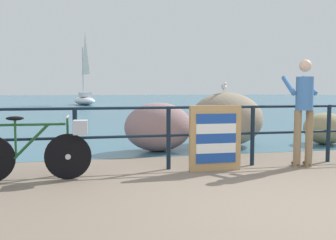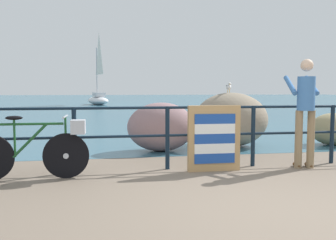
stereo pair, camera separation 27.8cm
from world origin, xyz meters
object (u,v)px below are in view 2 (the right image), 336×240
object	(u,v)px
person_at_railing	(305,108)
folded_deckchair_stack	(214,138)
breakwater_boulder_main	(231,119)
sailboat	(98,97)
seagull	(229,86)
bicycle	(39,147)
breakwater_boulder_right	(333,129)
breakwater_boulder_left	(161,127)

from	to	relation	value
person_at_railing	folded_deckchair_stack	world-z (taller)	person_at_railing
breakwater_boulder_main	sailboat	size ratio (longest dim) A/B	0.27
folded_deckchair_stack	sailboat	distance (m)	26.95
folded_deckchair_stack	seagull	bearing A→B (deg)	66.24
bicycle	breakwater_boulder_right	bearing A→B (deg)	21.25
seagull	sailboat	distance (m)	24.62
person_at_railing	breakwater_boulder_left	size ratio (longest dim) A/B	1.25
person_at_railing	breakwater_boulder_right	xyz separation A→B (m)	(2.02, 2.22, -0.62)
bicycle	seagull	xyz separation A→B (m)	(3.72, 2.57, 0.90)
bicycle	person_at_railing	size ratio (longest dim) A/B	0.96
breakwater_boulder_left	sailboat	size ratio (longest dim) A/B	0.23
folded_deckchair_stack	sailboat	xyz separation A→B (m)	(-2.21, 26.86, 0.19)
bicycle	breakwater_boulder_right	distance (m)	6.59
breakwater_boulder_left	bicycle	bearing A→B (deg)	-134.74
bicycle	breakwater_boulder_main	world-z (taller)	breakwater_boulder_main
folded_deckchair_stack	breakwater_boulder_main	world-z (taller)	breakwater_boulder_main
bicycle	breakwater_boulder_right	size ratio (longest dim) A/B	1.62
breakwater_boulder_left	breakwater_boulder_right	distance (m)	4.09
breakwater_boulder_main	breakwater_boulder_right	bearing A→B (deg)	-5.57
folded_deckchair_stack	breakwater_boulder_right	bearing A→B (deg)	31.73
folded_deckchair_stack	breakwater_boulder_right	size ratio (longest dim) A/B	0.99
folded_deckchair_stack	sailboat	size ratio (longest dim) A/B	0.17
bicycle	breakwater_boulder_main	distance (m)	4.54
person_at_railing	breakwater_boulder_left	distance (m)	2.94
bicycle	folded_deckchair_stack	xyz separation A→B (m)	(2.63, 0.10, 0.06)
breakwater_boulder_main	breakwater_boulder_right	xyz separation A→B (m)	(2.41, -0.24, -0.24)
folded_deckchair_stack	breakwater_boulder_main	size ratio (longest dim) A/B	0.62
bicycle	folded_deckchair_stack	distance (m)	2.63
breakwater_boulder_left	seagull	distance (m)	1.89
breakwater_boulder_right	sailboat	size ratio (longest dim) A/B	0.17
sailboat	bicycle	bearing A→B (deg)	162.36
person_at_railing	folded_deckchair_stack	xyz separation A→B (m)	(-1.53, 0.03, -0.47)
folded_deckchair_stack	breakwater_boulder_right	xyz separation A→B (m)	(3.55, 2.19, -0.15)
seagull	person_at_railing	bearing A→B (deg)	20.48
breakwater_boulder_right	person_at_railing	bearing A→B (deg)	-132.26
breakwater_boulder_left	breakwater_boulder_right	bearing A→B (deg)	2.47
bicycle	breakwater_boulder_left	xyz separation A→B (m)	(2.10, 2.12, 0.05)
breakwater_boulder_main	seagull	world-z (taller)	seagull
breakwater_boulder_left	sailboat	world-z (taller)	sailboat
bicycle	sailboat	bearing A→B (deg)	90.00
bicycle	folded_deckchair_stack	size ratio (longest dim) A/B	1.63
breakwater_boulder_main	breakwater_boulder_left	xyz separation A→B (m)	(-1.67, -0.41, -0.10)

